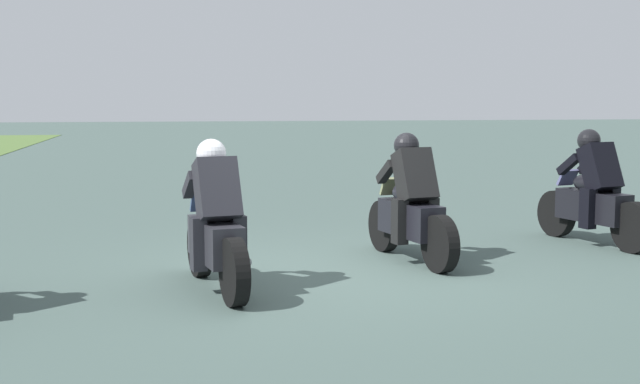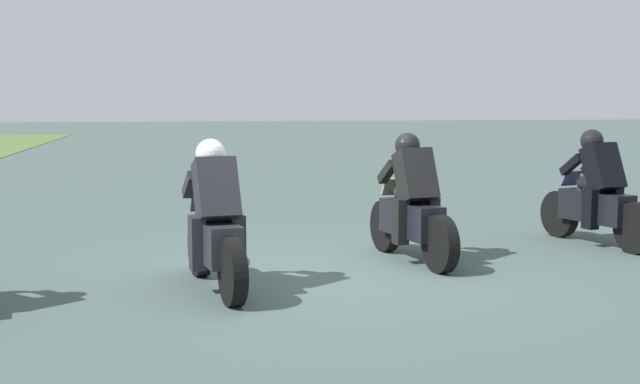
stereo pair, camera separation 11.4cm
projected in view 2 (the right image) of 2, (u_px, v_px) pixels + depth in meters
The scene contains 4 objects.
ground_plane at pixel (325, 274), 9.13m from camera, with size 120.00×120.00×0.00m, color #41544F.
rider_lane_a at pixel (597, 198), 10.90m from camera, with size 2.01×0.69×1.51m.
rider_lane_b at pixel (412, 209), 9.79m from camera, with size 2.03×0.64×1.51m.
rider_lane_c at pixel (215, 228), 8.34m from camera, with size 2.03×0.63×1.51m.
Camera 2 is at (-8.85, 1.50, 1.92)m, focal length 47.07 mm.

